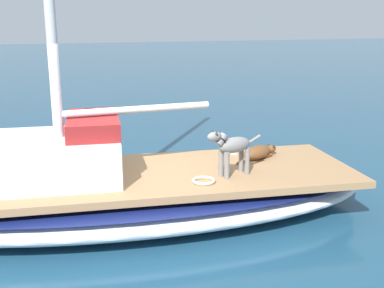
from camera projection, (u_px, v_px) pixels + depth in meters
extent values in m
plane|color=navy|center=(129.00, 217.00, 6.85)|extent=(120.00, 120.00, 0.00)
ellipsoid|color=white|center=(128.00, 199.00, 6.78)|extent=(3.66, 7.52, 0.56)
ellipsoid|color=navy|center=(128.00, 187.00, 6.73)|extent=(3.68, 7.55, 0.08)
cube|color=#A37A51|center=(127.00, 177.00, 6.70)|extent=(3.12, 6.87, 0.10)
cylinder|color=silver|center=(137.00, 109.00, 6.67)|extent=(0.10, 2.20, 0.10)
cube|color=silver|center=(38.00, 159.00, 6.37)|extent=(1.75, 2.40, 0.60)
cube|color=maroon|center=(93.00, 124.00, 6.53)|extent=(1.43, 0.91, 0.24)
ellipsoid|color=gray|center=(235.00, 145.00, 6.52)|extent=(0.33, 0.55, 0.22)
cylinder|color=gray|center=(227.00, 166.00, 6.44)|extent=(0.07, 0.07, 0.38)
cylinder|color=gray|center=(221.00, 163.00, 6.54)|extent=(0.07, 0.07, 0.38)
cylinder|color=gray|center=(247.00, 161.00, 6.63)|extent=(0.07, 0.07, 0.38)
cylinder|color=gray|center=(241.00, 159.00, 6.74)|extent=(0.07, 0.07, 0.38)
cylinder|color=gray|center=(221.00, 139.00, 6.37)|extent=(0.15, 0.21, 0.19)
ellipsoid|color=gray|center=(214.00, 137.00, 6.29)|extent=(0.17, 0.24, 0.13)
cone|color=#2A2929|center=(216.00, 133.00, 6.24)|extent=(0.05, 0.05, 0.06)
cone|color=#2A2929|center=(212.00, 132.00, 6.31)|extent=(0.05, 0.05, 0.06)
torus|color=black|center=(221.00, 139.00, 6.37)|extent=(0.16, 0.14, 0.10)
cylinder|color=gray|center=(254.00, 139.00, 6.71)|extent=(0.09, 0.23, 0.12)
ellipsoid|color=brown|center=(257.00, 152.00, 7.38)|extent=(0.47, 0.65, 0.22)
ellipsoid|color=brown|center=(271.00, 149.00, 7.64)|extent=(0.20, 0.23, 0.13)
cone|color=black|center=(269.00, 145.00, 7.65)|extent=(0.05, 0.05, 0.05)
cone|color=black|center=(273.00, 146.00, 7.59)|extent=(0.05, 0.05, 0.05)
cylinder|color=brown|center=(262.00, 154.00, 7.59)|extent=(0.12, 0.19, 0.06)
cylinder|color=brown|center=(268.00, 156.00, 7.51)|extent=(0.12, 0.19, 0.06)
cylinder|color=brown|center=(241.00, 162.00, 7.14)|extent=(0.11, 0.18, 0.04)
cylinder|color=#B7B7BC|center=(235.00, 151.00, 7.72)|extent=(0.16, 0.16, 0.08)
cylinder|color=#B7B7BC|center=(235.00, 146.00, 7.69)|extent=(0.13, 0.13, 0.10)
cylinder|color=black|center=(235.00, 142.00, 7.68)|extent=(0.15, 0.15, 0.03)
torus|color=beige|center=(204.00, 181.00, 6.34)|extent=(0.32, 0.32, 0.04)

